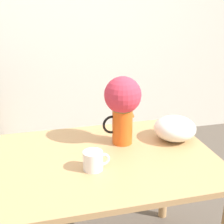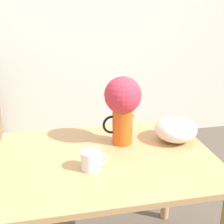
{
  "view_description": "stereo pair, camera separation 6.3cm",
  "coord_description": "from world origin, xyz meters",
  "views": [
    {
      "loc": [
        -0.38,
        -1.36,
        1.57
      ],
      "look_at": [
        0.02,
        0.21,
        0.96
      ],
      "focal_mm": 50.0,
      "sensor_mm": 36.0,
      "label": 1
    },
    {
      "loc": [
        -0.32,
        -1.37,
        1.57
      ],
      "look_at": [
        0.02,
        0.21,
        0.96
      ],
      "focal_mm": 50.0,
      "sensor_mm": 36.0,
      "label": 2
    }
  ],
  "objects": [
    {
      "name": "coffee_mug",
      "position": [
        -0.14,
        -0.04,
        0.82
      ],
      "size": [
        0.13,
        0.1,
        0.1
      ],
      "color": "white",
      "rests_on": "table"
    },
    {
      "name": "white_bowl",
      "position": [
        0.39,
        0.18,
        0.84
      ],
      "size": [
        0.25,
        0.25,
        0.14
      ],
      "color": "silver",
      "rests_on": "table"
    },
    {
      "name": "flower_vase",
      "position": [
        0.08,
        0.21,
        1.01
      ],
      "size": [
        0.22,
        0.21,
        0.39
      ],
      "color": "#E05619",
      "rests_on": "table"
    },
    {
      "name": "table",
      "position": [
        -0.04,
        0.07,
        0.65
      ],
      "size": [
        1.14,
        0.86,
        0.77
      ],
      "color": "tan",
      "rests_on": "ground_plane"
    },
    {
      "name": "wall_back",
      "position": [
        0.0,
        1.96,
        1.3
      ],
      "size": [
        8.0,
        0.05,
        2.6
      ],
      "color": "silver",
      "rests_on": "ground_plane"
    }
  ]
}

